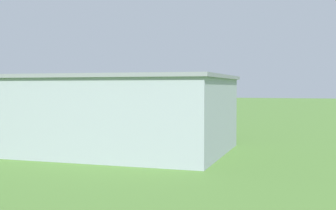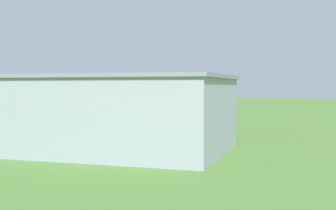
# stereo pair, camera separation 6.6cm
# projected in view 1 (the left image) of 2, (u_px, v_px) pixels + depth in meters

# --- Properties ---
(ground_plane) EXTENTS (400.00, 400.00, 0.00)m
(ground_plane) POSITION_uv_depth(u_px,v_px,m) (193.00, 127.00, 72.15)
(ground_plane) COLOR #568438
(hangar) EXTENTS (32.19, 18.05, 7.69)m
(hangar) POSITION_uv_depth(u_px,v_px,m) (78.00, 112.00, 46.11)
(hangar) COLOR #99A3AD
(hangar) RESTS_ON ground_plane
(biplane) EXTENTS (7.34, 7.84, 4.12)m
(biplane) POSITION_uv_depth(u_px,v_px,m) (193.00, 91.00, 72.41)
(biplane) COLOR silver
(car_silver) EXTENTS (2.07, 4.49, 1.61)m
(car_silver) POSITION_uv_depth(u_px,v_px,m) (14.00, 126.00, 63.28)
(car_silver) COLOR #B7B7BC
(car_silver) RESTS_ON ground_plane
(person_crossing_taxiway) EXTENTS (0.53, 0.53, 1.64)m
(person_crossing_taxiway) POSITION_uv_depth(u_px,v_px,m) (103.00, 125.00, 65.47)
(person_crossing_taxiway) COLOR #33723F
(person_crossing_taxiway) RESTS_ON ground_plane
(person_beside_truck) EXTENTS (0.45, 0.45, 1.78)m
(person_beside_truck) POSITION_uv_depth(u_px,v_px,m) (233.00, 130.00, 57.30)
(person_beside_truck) COLOR navy
(person_beside_truck) RESTS_ON ground_plane
(person_by_parked_cars) EXTENTS (0.47, 0.47, 1.72)m
(person_by_parked_cars) POSITION_uv_depth(u_px,v_px,m) (203.00, 130.00, 57.39)
(person_by_parked_cars) COLOR navy
(person_by_parked_cars) RESTS_ON ground_plane
(person_near_hangar_door) EXTENTS (0.54, 0.54, 1.73)m
(person_near_hangar_door) POSITION_uv_depth(u_px,v_px,m) (57.00, 124.00, 66.60)
(person_near_hangar_door) COLOR beige
(person_near_hangar_door) RESTS_ON ground_plane
(person_walking_on_apron) EXTENTS (0.54, 0.54, 1.75)m
(person_walking_on_apron) POSITION_uv_depth(u_px,v_px,m) (59.00, 126.00, 64.42)
(person_walking_on_apron) COLOR #33723F
(person_walking_on_apron) RESTS_ON ground_plane
(windsock) EXTENTS (1.14, 1.36, 6.42)m
(windsock) POSITION_uv_depth(u_px,v_px,m) (118.00, 91.00, 89.87)
(windsock) COLOR silver
(windsock) RESTS_ON ground_plane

